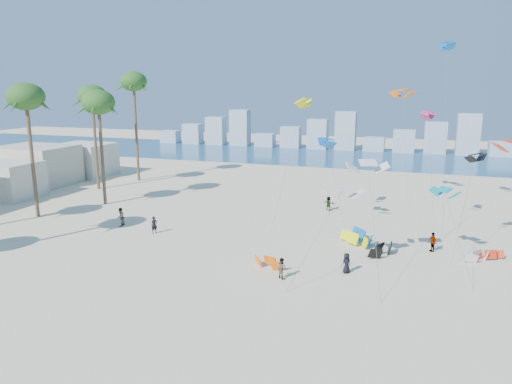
% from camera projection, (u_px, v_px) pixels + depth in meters
% --- Properties ---
extents(ground, '(220.00, 220.00, 0.00)m').
position_uv_depth(ground, '(129.00, 311.00, 29.81)').
color(ground, beige).
rests_on(ground, ground).
extents(ocean, '(220.00, 220.00, 0.00)m').
position_uv_depth(ocean, '(331.00, 156.00, 96.33)').
color(ocean, navy).
rests_on(ocean, ground).
extents(kitesurfer_near, '(0.70, 0.72, 1.67)m').
position_uv_depth(kitesurfer_near, '(154.00, 225.00, 45.34)').
color(kitesurfer_near, black).
rests_on(kitesurfer_near, ground).
extents(kitesurfer_mid, '(0.96, 0.92, 1.57)m').
position_uv_depth(kitesurfer_mid, '(282.00, 268.00, 34.76)').
color(kitesurfer_mid, gray).
rests_on(kitesurfer_mid, ground).
extents(kitesurfers_far, '(40.35, 21.82, 1.91)m').
position_uv_depth(kitesurfers_far, '(353.00, 238.00, 41.26)').
color(kitesurfers_far, black).
rests_on(kitesurfers_far, ground).
extents(grounded_kites, '(19.33, 10.90, 1.07)m').
position_uv_depth(grounded_kites, '(378.00, 247.00, 40.29)').
color(grounded_kites, orange).
rests_on(grounded_kites, ground).
extents(flying_kites, '(21.02, 31.17, 18.54)m').
position_uv_depth(flying_kites, '(396.00, 123.00, 42.52)').
color(flying_kites, silver).
rests_on(flying_kites, ground).
extents(palm_row, '(10.48, 44.80, 15.91)m').
position_uv_depth(palm_row, '(26.00, 104.00, 49.14)').
color(palm_row, brown).
rests_on(palm_row, ground).
extents(distant_skyline, '(85.00, 3.00, 8.40)m').
position_uv_depth(distant_skyline, '(334.00, 135.00, 105.27)').
color(distant_skyline, '#9EADBF').
rests_on(distant_skyline, ground).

